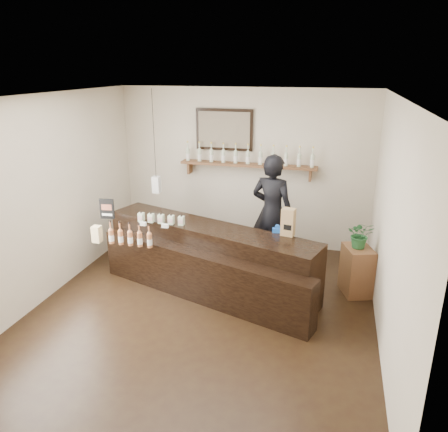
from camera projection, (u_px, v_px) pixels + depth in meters
name	position (u px, v px, depth m)	size (l,w,h in m)	color
ground	(204.00, 309.00, 5.95)	(5.00, 5.00, 0.00)	black
room_shell	(201.00, 188.00, 5.39)	(5.00, 5.00, 5.00)	beige
back_wall_decor	(234.00, 149.00, 7.58)	(2.66, 0.96, 1.69)	brown
counter	(207.00, 261.00, 6.36)	(3.38, 1.93, 1.10)	black
promo_sign	(107.00, 209.00, 6.57)	(0.22, 0.04, 0.31)	black
paper_bag	(288.00, 222.00, 5.91)	(0.20, 0.16, 0.38)	#A1794E
tape_dispenser	(277.00, 230.00, 6.05)	(0.14, 0.06, 0.11)	blue
side_cabinet	(357.00, 270.00, 6.27)	(0.49, 0.57, 0.71)	brown
potted_plant	(361.00, 235.00, 6.08)	(0.36, 0.31, 0.40)	#245B2C
shopkeeper	(272.00, 205.00, 6.86)	(0.77, 0.51, 2.12)	black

